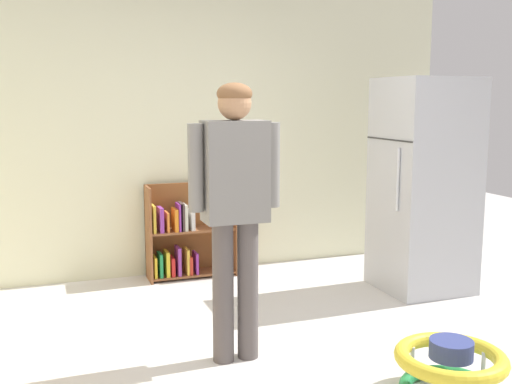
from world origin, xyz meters
The scene contains 6 objects.
ground_plane centered at (0.00, 0.00, 0.00)m, with size 12.00×12.00×0.00m, color silver.
back_wall centered at (0.00, 2.33, 1.35)m, with size 5.20×0.06×2.70m, color beige.
refrigerator centered at (1.74, 1.11, 0.89)m, with size 0.73×0.68×1.78m.
bookshelf centered at (-0.07, 2.14, 0.37)m, with size 0.80×0.28×0.85m.
standing_person centered at (-0.18, 0.28, 1.02)m, with size 0.57×0.22×1.70m.
baby_walker centered at (0.77, -0.57, 0.16)m, with size 0.60×0.60×0.32m.
Camera 1 is at (-1.27, -3.12, 1.60)m, focal length 42.42 mm.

